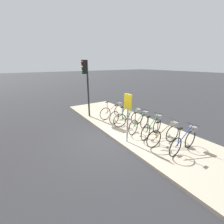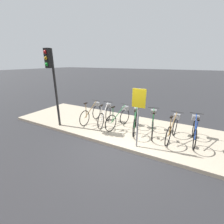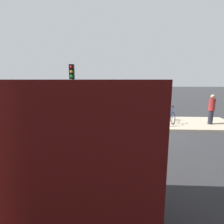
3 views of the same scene
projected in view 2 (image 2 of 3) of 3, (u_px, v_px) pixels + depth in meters
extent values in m
plane|color=#2D2D30|center=(120.00, 149.00, 5.28)|extent=(120.00, 120.00, 0.00)
cube|color=#B7A88E|center=(136.00, 130.00, 6.60)|extent=(12.06, 3.22, 0.12)
torus|color=black|center=(85.00, 118.00, 6.84)|extent=(0.05, 0.73, 0.73)
torus|color=black|center=(97.00, 112.00, 7.68)|extent=(0.05, 0.73, 0.73)
cylinder|color=olive|center=(91.00, 109.00, 7.17)|extent=(0.05, 1.02, 0.61)
cylinder|color=olive|center=(86.00, 111.00, 6.85)|extent=(0.03, 0.03, 0.66)
cube|color=black|center=(86.00, 103.00, 6.74)|extent=(0.07, 0.20, 0.04)
cylinder|color=#262626|center=(96.00, 100.00, 7.48)|extent=(0.46, 0.03, 0.02)
cube|color=gray|center=(97.00, 104.00, 7.59)|extent=(0.24, 0.20, 0.18)
torus|color=black|center=(101.00, 121.00, 6.51)|extent=(0.18, 0.72, 0.73)
torus|color=black|center=(108.00, 114.00, 7.42)|extent=(0.18, 0.72, 0.73)
cylinder|color=silver|center=(105.00, 111.00, 6.87)|extent=(0.23, 1.00, 0.61)
cylinder|color=silver|center=(102.00, 113.00, 6.53)|extent=(0.04, 0.04, 0.66)
cube|color=black|center=(102.00, 105.00, 6.42)|extent=(0.11, 0.21, 0.04)
cylinder|color=#262626|center=(108.00, 102.00, 7.22)|extent=(0.46, 0.11, 0.02)
cube|color=gray|center=(108.00, 106.00, 7.33)|extent=(0.27, 0.24, 0.18)
torus|color=black|center=(111.00, 123.00, 6.30)|extent=(0.18, 0.72, 0.73)
torus|color=black|center=(125.00, 117.00, 7.02)|extent=(0.18, 0.72, 0.73)
cylinder|color=#267238|center=(118.00, 114.00, 6.57)|extent=(0.24, 1.00, 0.61)
cylinder|color=#267238|center=(113.00, 115.00, 6.30)|extent=(0.04, 0.04, 0.66)
cube|color=black|center=(113.00, 107.00, 6.18)|extent=(0.11, 0.21, 0.04)
cylinder|color=#262626|center=(125.00, 104.00, 6.83)|extent=(0.46, 0.12, 0.02)
cube|color=gray|center=(126.00, 108.00, 6.93)|extent=(0.28, 0.24, 0.18)
torus|color=black|center=(134.00, 128.00, 5.83)|extent=(0.22, 0.71, 0.73)
torus|color=black|center=(136.00, 119.00, 6.75)|extent=(0.22, 0.71, 0.73)
cylinder|color=#267238|center=(135.00, 117.00, 6.19)|extent=(0.30, 0.99, 0.61)
cylinder|color=#267238|center=(135.00, 119.00, 5.85)|extent=(0.04, 0.04, 0.66)
cube|color=black|center=(135.00, 111.00, 5.74)|extent=(0.12, 0.21, 0.04)
cylinder|color=#262626|center=(137.00, 106.00, 6.55)|extent=(0.45, 0.14, 0.02)
cube|color=gray|center=(137.00, 110.00, 6.66)|extent=(0.28, 0.26, 0.18)
torus|color=black|center=(152.00, 131.00, 5.58)|extent=(0.20, 0.72, 0.73)
torus|color=black|center=(153.00, 121.00, 6.50)|extent=(0.20, 0.72, 0.73)
cylinder|color=#267238|center=(153.00, 119.00, 5.95)|extent=(0.27, 1.00, 0.61)
cylinder|color=#267238|center=(153.00, 122.00, 5.60)|extent=(0.04, 0.04, 0.66)
cube|color=black|center=(154.00, 113.00, 5.49)|extent=(0.11, 0.21, 0.04)
cylinder|color=#262626|center=(154.00, 108.00, 6.30)|extent=(0.45, 0.13, 0.02)
cube|color=gray|center=(154.00, 112.00, 6.41)|extent=(0.28, 0.25, 0.18)
torus|color=black|center=(168.00, 136.00, 5.19)|extent=(0.11, 0.73, 0.73)
torus|color=black|center=(175.00, 127.00, 5.97)|extent=(0.11, 0.73, 0.73)
cylinder|color=olive|center=(173.00, 124.00, 5.49)|extent=(0.14, 1.02, 0.61)
cylinder|color=olive|center=(170.00, 126.00, 5.19)|extent=(0.04, 0.04, 0.66)
cube|color=black|center=(172.00, 117.00, 5.08)|extent=(0.09, 0.21, 0.04)
cylinder|color=#262626|center=(177.00, 112.00, 5.77)|extent=(0.46, 0.07, 0.02)
cube|color=gray|center=(177.00, 116.00, 5.88)|extent=(0.26, 0.22, 0.18)
torus|color=black|center=(195.00, 140.00, 4.96)|extent=(0.07, 0.73, 0.73)
torus|color=black|center=(194.00, 128.00, 5.82)|extent=(0.07, 0.73, 0.73)
cylinder|color=navy|center=(196.00, 126.00, 5.30)|extent=(0.08, 1.02, 0.61)
cylinder|color=navy|center=(196.00, 129.00, 4.98)|extent=(0.03, 0.03, 0.66)
cube|color=black|center=(198.00, 119.00, 4.86)|extent=(0.08, 0.20, 0.04)
cylinder|color=#262626|center=(197.00, 113.00, 5.62)|extent=(0.46, 0.05, 0.02)
cube|color=gray|center=(196.00, 118.00, 5.73)|extent=(0.25, 0.21, 0.18)
cylinder|color=#2D2D2D|center=(56.00, 90.00, 6.49)|extent=(0.10, 0.10, 3.33)
cube|color=black|center=(48.00, 58.00, 5.92)|extent=(0.24, 0.20, 0.75)
sphere|color=red|center=(45.00, 52.00, 5.77)|extent=(0.14, 0.14, 0.14)
sphere|color=gold|center=(46.00, 58.00, 5.84)|extent=(0.14, 0.14, 0.14)
sphere|color=green|center=(47.00, 64.00, 5.92)|extent=(0.14, 0.14, 0.14)
cylinder|color=#99999E|center=(138.00, 119.00, 4.93)|extent=(0.06, 0.06, 2.03)
cube|color=yellow|center=(139.00, 98.00, 4.69)|extent=(0.44, 0.03, 0.60)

